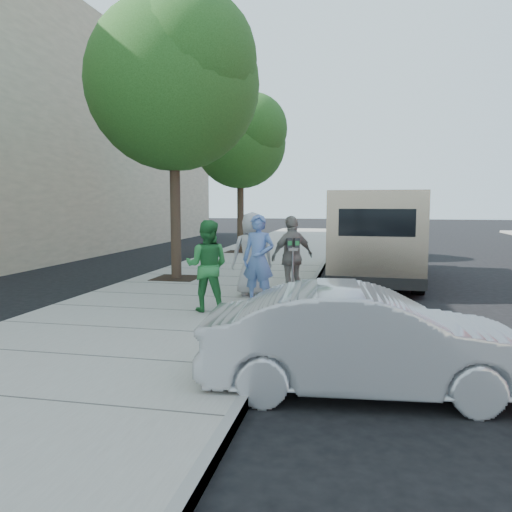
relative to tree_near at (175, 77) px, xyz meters
name	(u,v)px	position (x,y,z in m)	size (l,w,h in m)	color
ground	(236,304)	(2.25, -2.40, -5.55)	(120.00, 120.00, 0.00)	black
sidewalk	(193,299)	(1.25, -2.40, -5.47)	(5.00, 60.00, 0.15)	gray
curb_face	(301,303)	(3.69, -2.40, -5.47)	(0.12, 60.00, 0.16)	gray
tree_near	(175,77)	(0.00, 0.00, 0.00)	(4.62, 4.60, 7.53)	black
tree_far	(241,138)	(0.00, 7.60, -0.66)	(3.92, 3.80, 6.49)	black
parking_meter	(293,255)	(3.50, -2.37, -4.44)	(0.29, 0.18, 1.32)	gray
van	(378,234)	(5.43, 1.98, -4.21)	(2.60, 6.89, 2.52)	tan
sedan	(366,341)	(4.99, -7.12, -4.92)	(1.33, 3.81, 1.26)	#AFB0B6
person_officer	(258,260)	(2.88, -3.02, -4.48)	(0.67, 0.44, 1.84)	#597ABE
person_green_shirt	(207,266)	(2.05, -3.85, -4.52)	(0.85, 0.66, 1.75)	#2A803B
person_gray_shirt	(252,254)	(2.55, -2.09, -4.46)	(0.91, 0.60, 1.87)	#ADACAF
person_striped_polo	(292,257)	(3.45, -2.12, -4.50)	(1.05, 0.44, 1.80)	gray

